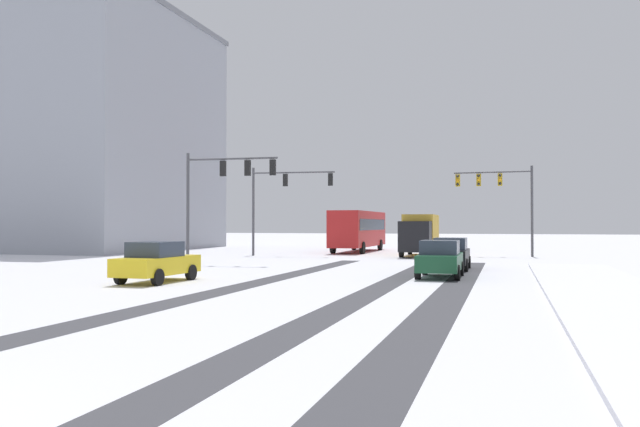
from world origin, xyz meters
name	(u,v)px	position (x,y,z in m)	size (l,w,h in m)	color
wheel_track_left_lane	(449,296)	(6.30, 16.60, 0.00)	(1.20, 36.52, 0.01)	#424247
wheel_track_right_lane	(370,293)	(3.69, 16.60, 0.00)	(1.10, 36.52, 0.01)	#424247
wheel_track_center	(231,289)	(-1.35, 16.60, 0.00)	(1.19, 36.52, 0.01)	#424247
sidewalk_kerb_right	(628,306)	(11.27, 14.94, 0.06)	(4.00, 36.52, 0.12)	white
traffic_signal_near_left	(223,182)	(-7.67, 29.33, 4.78)	(5.60, 0.61, 6.50)	#47474C
traffic_signal_far_right	(500,190)	(7.68, 43.23, 4.77)	(5.55, 0.45, 6.50)	#47474C
traffic_signal_far_left	(281,192)	(-7.73, 39.38, 4.65)	(6.21, 0.81, 6.50)	#47474C
car_black_lead	(451,254)	(5.36, 28.66, 0.82)	(1.85, 4.11, 1.62)	black
car_dark_green_second	(440,259)	(5.33, 23.59, 0.82)	(1.85, 4.11, 1.62)	#194C2D
car_yellow_cab_third	(157,262)	(-5.29, 18.16, 0.82)	(1.89, 4.13, 1.62)	yellow
bus_oncoming	(359,228)	(-3.83, 47.69, 1.99)	(2.68, 11.00, 3.38)	#B21E1E
box_truck_delivery	(420,234)	(2.04, 42.03, 1.63)	(2.41, 7.44, 3.02)	black
office_building_far_left_block	(70,134)	(-31.17, 45.77, 10.76)	(22.70, 21.15, 21.51)	#9399A3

